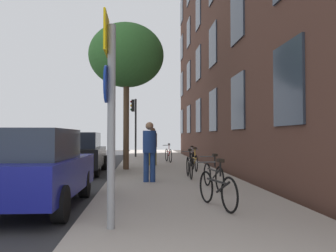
# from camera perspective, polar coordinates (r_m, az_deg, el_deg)

# --- Properties ---
(ground_plane) EXTENTS (41.80, 41.80, 0.00)m
(ground_plane) POSITION_cam_1_polar(r_m,az_deg,el_deg) (16.85, -12.86, -6.72)
(ground_plane) COLOR #332D28
(road_asphalt) EXTENTS (7.00, 38.00, 0.01)m
(road_asphalt) POSITION_cam_1_polar(r_m,az_deg,el_deg) (17.28, -19.81, -6.52)
(road_asphalt) COLOR #2D2D30
(road_asphalt) RESTS_ON ground
(sidewalk) EXTENTS (4.20, 38.00, 0.12)m
(sidewalk) POSITION_cam_1_polar(r_m,az_deg,el_deg) (16.70, -0.81, -6.60)
(sidewalk) COLOR #9E9389
(sidewalk) RESTS_ON ground
(building_facade) EXTENTS (0.56, 27.00, 13.34)m
(building_facade) POSITION_cam_1_polar(r_m,az_deg,el_deg) (17.32, 8.24, 15.80)
(building_facade) COLOR #513328
(building_facade) RESTS_ON ground
(sign_post) EXTENTS (0.16, 0.60, 3.19)m
(sign_post) POSITION_cam_1_polar(r_m,az_deg,el_deg) (5.27, -9.51, 3.55)
(sign_post) COLOR gray
(sign_post) RESTS_ON sidewalk
(traffic_light) EXTENTS (0.43, 0.24, 3.88)m
(traffic_light) POSITION_cam_1_polar(r_m,az_deg,el_deg) (23.43, -5.55, 1.44)
(traffic_light) COLOR black
(traffic_light) RESTS_ON sidewalk
(tree_near) EXTENTS (3.13, 3.13, 6.08)m
(tree_near) POSITION_cam_1_polar(r_m,az_deg,el_deg) (14.95, -6.82, 11.30)
(tree_near) COLOR brown
(tree_near) RESTS_ON sidewalk
(bicycle_0) EXTENTS (0.52, 1.65, 0.94)m
(bicycle_0) POSITION_cam_1_polar(r_m,az_deg,el_deg) (6.83, 8.04, -10.08)
(bicycle_0) COLOR black
(bicycle_0) RESTS_ON sidewalk
(bicycle_1) EXTENTS (0.42, 1.67, 0.91)m
(bicycle_1) POSITION_cam_1_polar(r_m,az_deg,el_deg) (9.24, 7.40, -7.95)
(bicycle_1) COLOR black
(bicycle_1) RESTS_ON sidewalk
(bicycle_2) EXTENTS (0.42, 1.64, 0.96)m
(bicycle_2) POSITION_cam_1_polar(r_m,az_deg,el_deg) (11.55, 3.52, -6.62)
(bicycle_2) COLOR black
(bicycle_2) RESTS_ON sidewalk
(bicycle_3) EXTENTS (0.42, 1.60, 0.93)m
(bicycle_3) POSITION_cam_1_polar(r_m,az_deg,el_deg) (14.00, 4.35, -5.80)
(bicycle_3) COLOR black
(bicycle_3) RESTS_ON sidewalk
(bicycle_4) EXTENTS (0.54, 1.56, 0.93)m
(bicycle_4) POSITION_cam_1_polar(r_m,az_deg,el_deg) (16.40, 3.97, -5.21)
(bicycle_4) COLOR black
(bicycle_4) RESTS_ON sidewalk
(bicycle_5) EXTENTS (0.42, 1.70, 0.99)m
(bicycle_5) POSITION_cam_1_polar(r_m,az_deg,el_deg) (18.68, 0.08, -4.71)
(bicycle_5) COLOR black
(bicycle_5) RESTS_ON sidewalk
(pedestrian_0) EXTENTS (0.47, 0.47, 1.79)m
(pedestrian_0) POSITION_cam_1_polar(r_m,az_deg,el_deg) (10.49, -3.05, -3.55)
(pedestrian_0) COLOR navy
(pedestrian_0) RESTS_ON sidewalk
(pedestrian_1) EXTENTS (0.50, 0.50, 1.77)m
(pedestrian_1) POSITION_cam_1_polar(r_m,az_deg,el_deg) (16.47, -2.50, -2.92)
(pedestrian_1) COLOR olive
(pedestrian_1) RESTS_ON sidewalk
(car_0) EXTENTS (1.95, 3.95, 1.62)m
(car_0) POSITION_cam_1_polar(r_m,az_deg,el_deg) (7.62, -21.43, -6.41)
(car_0) COLOR navy
(car_0) RESTS_ON road_asphalt
(car_1) EXTENTS (2.03, 4.40, 1.62)m
(car_1) POSITION_cam_1_polar(r_m,az_deg,el_deg) (14.29, -14.42, -4.22)
(car_1) COLOR black
(car_1) RESTS_ON road_asphalt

